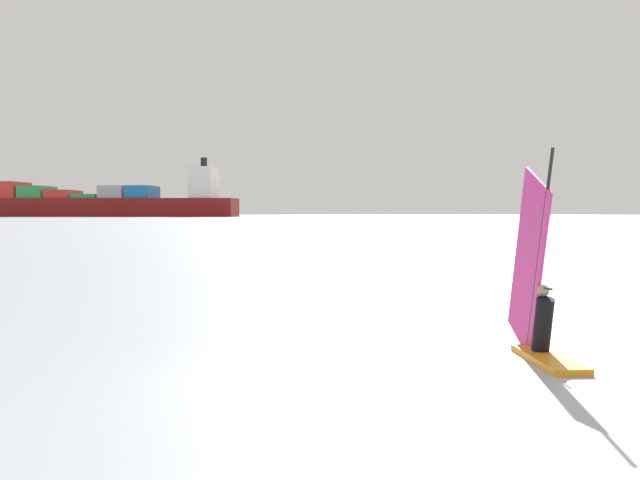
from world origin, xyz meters
TOP-DOWN VIEW (x-y plane):
  - ground_plane at (0.00, 0.00)m, footprint 4000.00×4000.00m
  - windsurfer at (3.29, 2.93)m, footprint 1.10×3.81m
  - cargo_ship at (-203.10, 459.85)m, footprint 164.57×44.13m
  - distant_headland at (-328.77, 1196.10)m, footprint 741.55×332.95m

SIDE VIEW (x-z plane):
  - ground_plane at x=0.00m, z-range 0.00..0.00m
  - windsurfer at x=3.29m, z-range -1.01..2.93m
  - cargo_ship at x=-203.10m, z-range -9.13..27.44m
  - distant_headland at x=-328.77m, z-range 0.00..50.51m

